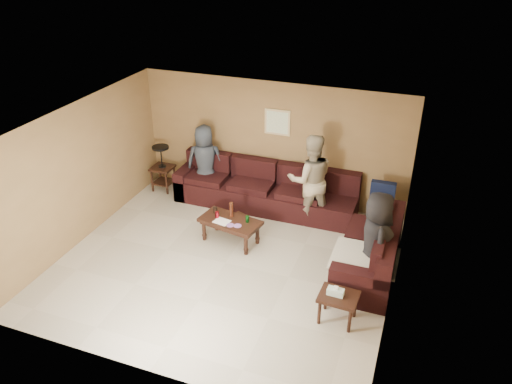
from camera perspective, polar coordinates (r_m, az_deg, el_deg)
room at (r=7.78m, az=-3.89°, el=1.79°), size 5.60×5.50×2.50m
sectional_sofa at (r=9.44m, az=4.61°, el=-2.35°), size 4.65×2.90×0.97m
coffee_table at (r=8.98m, az=-2.96°, el=-3.58°), size 1.18×0.74×0.74m
end_table_left at (r=10.88m, az=-10.66°, el=2.81°), size 0.44×0.44×1.01m
side_table_right at (r=7.40m, az=9.34°, el=-11.92°), size 0.58×0.48×0.60m
waste_bin at (r=9.44m, az=-1.99°, el=-3.51°), size 0.33×0.33×0.30m
wall_art at (r=9.86m, az=2.46°, el=7.97°), size 0.52×0.04×0.52m
person_left at (r=10.37m, az=-5.83°, el=3.45°), size 0.91×0.76×1.58m
person_middle at (r=9.39m, az=6.24°, el=1.41°), size 1.08×0.99×1.80m
person_right at (r=7.96m, az=13.48°, el=-5.40°), size 0.76×0.93×1.63m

